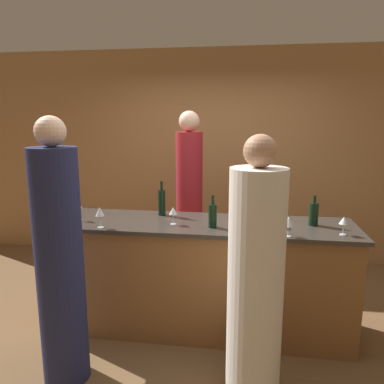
% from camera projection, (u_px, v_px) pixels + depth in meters
% --- Properties ---
extents(ground_plane, '(14.00, 14.00, 0.00)m').
position_uv_depth(ground_plane, '(201.00, 327.00, 3.47)').
color(ground_plane, brown).
extents(back_wall, '(8.00, 0.06, 2.80)m').
position_uv_depth(back_wall, '(219.00, 156.00, 5.03)').
color(back_wall, '#A37547').
rests_on(back_wall, ground_plane).
extents(bar_counter, '(2.66, 0.71, 1.01)m').
position_uv_depth(bar_counter, '(201.00, 276.00, 3.37)').
color(bar_counter, brown).
rests_on(bar_counter, ground_plane).
extents(bartender, '(0.29, 0.29, 1.98)m').
position_uv_depth(bartender, '(189.00, 206.00, 4.16)').
color(bartender, maroon).
rests_on(bartender, ground_plane).
extents(guest_0, '(0.38, 0.38, 1.81)m').
position_uv_depth(guest_0, '(256.00, 281.00, 2.49)').
color(guest_0, silver).
rests_on(guest_0, ground_plane).
extents(guest_1, '(0.33, 0.33, 1.92)m').
position_uv_depth(guest_1, '(60.00, 263.00, 2.63)').
color(guest_1, '#1E234C').
rests_on(guest_1, ground_plane).
extents(wine_bottle_0, '(0.07, 0.07, 0.28)m').
position_uv_depth(wine_bottle_0, '(213.00, 215.00, 3.11)').
color(wine_bottle_0, black).
rests_on(wine_bottle_0, bar_counter).
extents(wine_bottle_1, '(0.08, 0.08, 0.26)m').
position_uv_depth(wine_bottle_1, '(314.00, 214.00, 3.17)').
color(wine_bottle_1, black).
rests_on(wine_bottle_1, bar_counter).
extents(wine_bottle_2, '(0.07, 0.07, 0.32)m').
position_uv_depth(wine_bottle_2, '(162.00, 202.00, 3.51)').
color(wine_bottle_2, black).
rests_on(wine_bottle_2, bar_counter).
extents(ice_bucket, '(0.19, 0.19, 0.17)m').
position_uv_depth(ice_bucket, '(259.00, 215.00, 3.19)').
color(ice_bucket, '#9E9993').
rests_on(ice_bucket, bar_counter).
extents(wine_glass_0, '(0.07, 0.07, 0.15)m').
position_uv_depth(wine_glass_0, '(173.00, 211.00, 3.19)').
color(wine_glass_0, silver).
rests_on(wine_glass_0, bar_counter).
extents(wine_glass_1, '(0.07, 0.07, 0.15)m').
position_uv_depth(wine_glass_1, '(344.00, 221.00, 2.90)').
color(wine_glass_1, silver).
rests_on(wine_glass_1, bar_counter).
extents(wine_glass_2, '(0.06, 0.06, 0.18)m').
position_uv_depth(wine_glass_2, '(78.00, 205.00, 3.33)').
color(wine_glass_2, silver).
rests_on(wine_glass_2, bar_counter).
extents(wine_glass_3, '(0.08, 0.08, 0.16)m').
position_uv_depth(wine_glass_3, '(289.00, 222.00, 2.86)').
color(wine_glass_3, silver).
rests_on(wine_glass_3, bar_counter).
extents(wine_glass_4, '(0.07, 0.07, 0.18)m').
position_uv_depth(wine_glass_4, '(100.00, 212.00, 3.09)').
color(wine_glass_4, silver).
rests_on(wine_glass_4, bar_counter).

